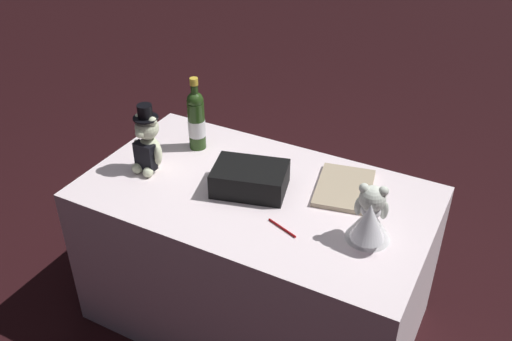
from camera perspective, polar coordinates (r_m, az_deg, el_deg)
ground_plane at (r=2.75m, az=0.00°, el=-14.23°), size 12.00×12.00×0.00m
reception_table at (r=2.50m, az=0.00°, el=-8.74°), size 1.42×0.81×0.71m
teddy_bear_groom at (r=2.39m, az=-10.96°, el=2.69°), size 0.14×0.13×0.30m
teddy_bear_bride at (r=2.01m, az=11.47°, el=-4.77°), size 0.17×0.21×0.23m
champagne_bottle at (r=2.52m, az=-6.08°, el=5.19°), size 0.08×0.08×0.34m
signing_pen at (r=2.09m, az=2.58°, el=-5.79°), size 0.14×0.06×0.01m
gift_case_black at (r=2.26m, az=-0.65°, el=-0.88°), size 0.34×0.27×0.10m
guestbook at (r=2.31m, az=8.96°, el=-1.75°), size 0.28×0.34×0.02m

